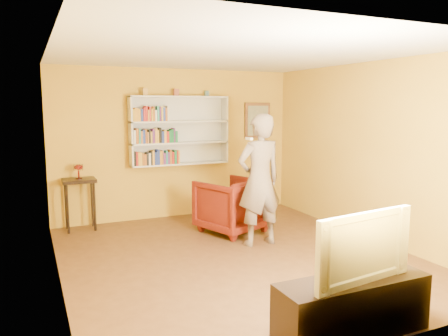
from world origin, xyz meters
The scene contains 16 objects.
room_shell centered at (0.00, 0.00, 1.02)m, with size 5.30×5.80×2.88m.
bookshelf centered at (0.00, 2.41, 1.59)m, with size 1.80×0.29×1.23m.
books_row_lower centered at (-0.45, 2.30, 1.13)m, with size 0.82×0.19×0.26m.
books_row_middle centered at (-0.48, 2.30, 1.51)m, with size 0.78×0.19×0.27m.
books_row_upper centered at (-0.52, 2.30, 1.89)m, with size 0.63×0.19×0.27m.
ornament_left centered at (-0.62, 2.35, 2.28)m, with size 0.09×0.09×0.12m, color #AE8331.
ornament_centre centered at (-0.06, 2.35, 2.28)m, with size 0.09×0.09×0.12m, color brown.
ornament_right centered at (0.53, 2.35, 2.26)m, with size 0.07×0.07×0.10m, color #476C76.
framed_painting centered at (1.65, 2.46, 1.75)m, with size 0.55×0.05×0.70m.
console_table centered at (-1.78, 2.25, 0.71)m, with size 0.52×0.40×0.86m.
ruby_lustre centered at (-1.78, 2.25, 1.03)m, with size 0.15×0.15×0.24m.
armchair centered at (0.46, 1.12, 0.44)m, with size 0.93×0.96×0.87m, color #460905.
person centered at (0.54, 0.36, 0.97)m, with size 0.70×0.46×1.93m, color #6B5B4E.
game_remote centered at (0.26, 0.15, 1.60)m, with size 0.04×0.15×0.04m, color white.
tv_cabinet centered at (0.05, -2.25, 0.26)m, with size 1.45×0.43×0.52m, color black.
television centered at (0.05, -2.25, 0.83)m, with size 1.09×0.14×0.63m, color black.
Camera 1 is at (-2.51, -5.13, 2.04)m, focal length 35.00 mm.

